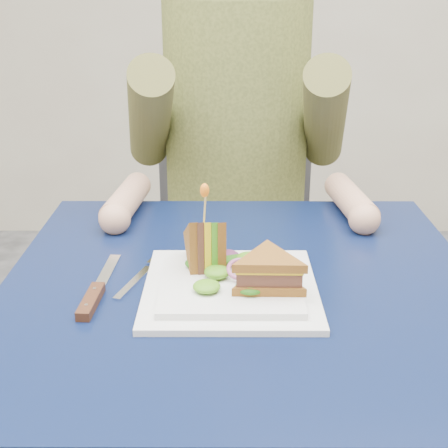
{
  "coord_description": "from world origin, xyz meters",
  "views": [
    {
      "loc": [
        -0.03,
        -0.88,
        1.17
      ],
      "look_at": [
        -0.03,
        0.01,
        0.82
      ],
      "focal_mm": 50.0,
      "sensor_mm": 36.0,
      "label": 1
    }
  ],
  "objects_px": {
    "plate": "(231,286)",
    "knife": "(94,295)",
    "sandwich_flat": "(269,272)",
    "sandwich_upright": "(205,247)",
    "fork": "(141,275)",
    "diner": "(237,98)",
    "table": "(241,324)",
    "chair": "(235,229)"
  },
  "relations": [
    {
      "from": "knife",
      "to": "table",
      "type": "bearing_deg",
      "value": 15.63
    },
    {
      "from": "sandwich_upright",
      "to": "fork",
      "type": "xyz_separation_m",
      "value": [
        -0.1,
        0.01,
        -0.05
      ]
    },
    {
      "from": "sandwich_upright",
      "to": "knife",
      "type": "height_order",
      "value": "sandwich_upright"
    },
    {
      "from": "chair",
      "to": "fork",
      "type": "height_order",
      "value": "chair"
    },
    {
      "from": "table",
      "to": "plate",
      "type": "distance_m",
      "value": 0.1
    },
    {
      "from": "fork",
      "to": "chair",
      "type": "bearing_deg",
      "value": 76.67
    },
    {
      "from": "sandwich_upright",
      "to": "knife",
      "type": "xyz_separation_m",
      "value": [
        -0.16,
        -0.07,
        -0.05
      ]
    },
    {
      "from": "chair",
      "to": "knife",
      "type": "height_order",
      "value": "chair"
    },
    {
      "from": "fork",
      "to": "knife",
      "type": "xyz_separation_m",
      "value": [
        -0.06,
        -0.08,
        0.0
      ]
    },
    {
      "from": "plate",
      "to": "sandwich_flat",
      "type": "height_order",
      "value": "sandwich_flat"
    },
    {
      "from": "diner",
      "to": "plate",
      "type": "bearing_deg",
      "value": -91.71
    },
    {
      "from": "sandwich_upright",
      "to": "diner",
      "type": "bearing_deg",
      "value": 84.24
    },
    {
      "from": "sandwich_flat",
      "to": "sandwich_upright",
      "type": "distance_m",
      "value": 0.12
    },
    {
      "from": "plate",
      "to": "knife",
      "type": "relative_size",
      "value": 1.17
    },
    {
      "from": "table",
      "to": "knife",
      "type": "relative_size",
      "value": 3.38
    },
    {
      "from": "table",
      "to": "sandwich_flat",
      "type": "xyz_separation_m",
      "value": [
        0.04,
        -0.06,
        0.12
      ]
    },
    {
      "from": "fork",
      "to": "knife",
      "type": "distance_m",
      "value": 0.1
    },
    {
      "from": "diner",
      "to": "fork",
      "type": "distance_m",
      "value": 0.61
    },
    {
      "from": "sandwich_upright",
      "to": "fork",
      "type": "bearing_deg",
      "value": 176.58
    },
    {
      "from": "diner",
      "to": "sandwich_upright",
      "type": "height_order",
      "value": "diner"
    },
    {
      "from": "sandwich_flat",
      "to": "knife",
      "type": "bearing_deg",
      "value": 179.96
    },
    {
      "from": "diner",
      "to": "plate",
      "type": "relative_size",
      "value": 2.87
    },
    {
      "from": "sandwich_flat",
      "to": "fork",
      "type": "height_order",
      "value": "sandwich_flat"
    },
    {
      "from": "plate",
      "to": "sandwich_flat",
      "type": "xyz_separation_m",
      "value": [
        0.05,
        -0.03,
        0.04
      ]
    },
    {
      "from": "knife",
      "to": "sandwich_upright",
      "type": "bearing_deg",
      "value": 23.22
    },
    {
      "from": "plate",
      "to": "chair",
      "type": "bearing_deg",
      "value": 88.56
    },
    {
      "from": "diner",
      "to": "sandwich_upright",
      "type": "relative_size",
      "value": 6.19
    },
    {
      "from": "diner",
      "to": "plate",
      "type": "height_order",
      "value": "diner"
    },
    {
      "from": "table",
      "to": "fork",
      "type": "relative_size",
      "value": 4.31
    },
    {
      "from": "plate",
      "to": "sandwich_flat",
      "type": "relative_size",
      "value": 2.07
    },
    {
      "from": "table",
      "to": "sandwich_flat",
      "type": "height_order",
      "value": "sandwich_flat"
    },
    {
      "from": "table",
      "to": "plate",
      "type": "relative_size",
      "value": 2.88
    },
    {
      "from": "diner",
      "to": "table",
      "type": "bearing_deg",
      "value": -90.0
    },
    {
      "from": "sandwich_flat",
      "to": "fork",
      "type": "distance_m",
      "value": 0.21
    },
    {
      "from": "diner",
      "to": "sandwich_upright",
      "type": "distance_m",
      "value": 0.59
    },
    {
      "from": "chair",
      "to": "diner",
      "type": "distance_m",
      "value": 0.39
    },
    {
      "from": "sandwich_flat",
      "to": "sandwich_upright",
      "type": "height_order",
      "value": "sandwich_upright"
    },
    {
      "from": "plate",
      "to": "table",
      "type": "bearing_deg",
      "value": 63.58
    },
    {
      "from": "plate",
      "to": "diner",
      "type": "bearing_deg",
      "value": 88.29
    },
    {
      "from": "fork",
      "to": "diner",
      "type": "bearing_deg",
      "value": 74.13
    },
    {
      "from": "table",
      "to": "plate",
      "type": "xyz_separation_m",
      "value": [
        -0.02,
        -0.04,
        0.09
      ]
    },
    {
      "from": "plate",
      "to": "sandwich_upright",
      "type": "bearing_deg",
      "value": 130.96
    }
  ]
}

